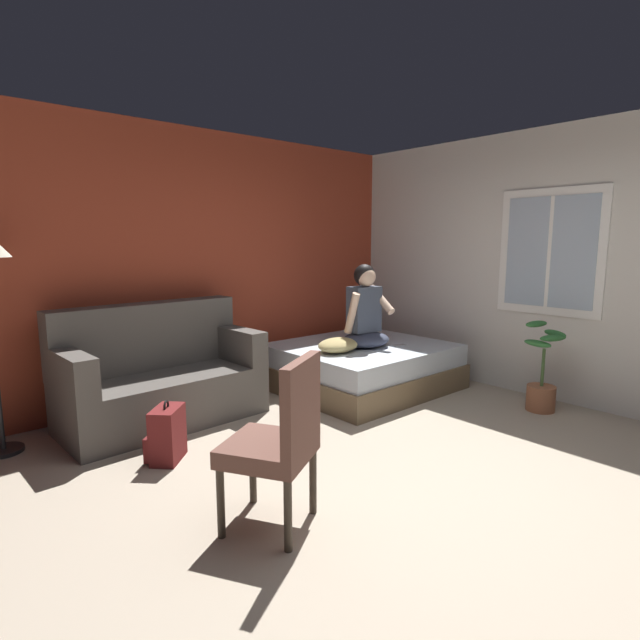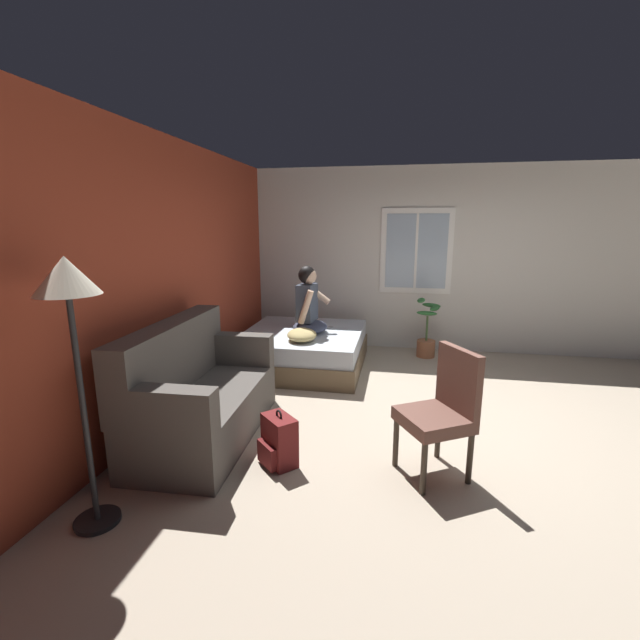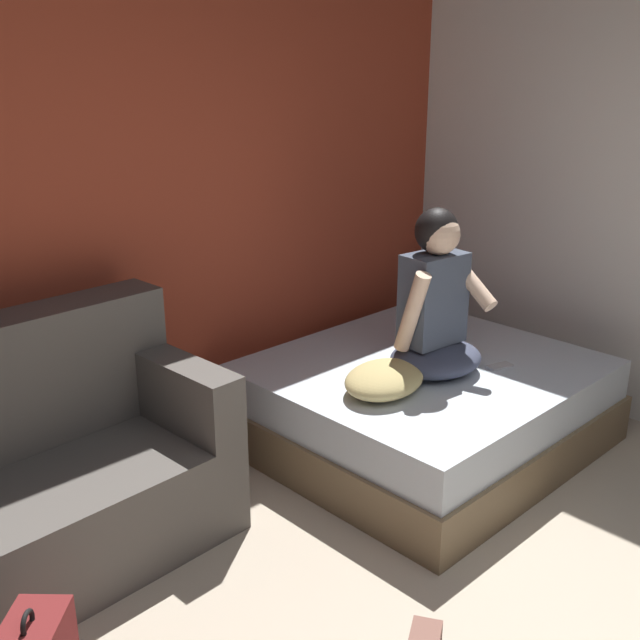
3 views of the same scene
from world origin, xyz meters
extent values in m
cube|color=#993823|center=(0.00, 2.90, 1.35)|extent=(10.11, 0.16, 2.70)
cube|color=brown|center=(1.42, 1.86, 0.13)|extent=(1.75, 1.59, 0.26)
cube|color=silver|center=(1.42, 1.86, 0.37)|extent=(1.70, 1.54, 0.22)
cube|color=#514C47|center=(-0.67, 2.26, 0.22)|extent=(1.73, 0.86, 0.44)
cube|color=#514C47|center=(0.09, 2.29, 0.60)|extent=(0.21, 0.81, 0.32)
ellipsoid|color=#383D51|center=(1.36, 1.75, 0.56)|extent=(0.57, 0.49, 0.16)
cube|color=#3F4756|center=(1.36, 1.79, 0.88)|extent=(0.35, 0.23, 0.48)
cylinder|color=#DBB293|center=(1.16, 1.76, 0.86)|extent=(0.10, 0.22, 0.44)
cylinder|color=#DBB293|center=(1.52, 1.69, 0.98)|extent=(0.12, 0.38, 0.29)
sphere|color=#DBB293|center=(1.36, 1.77, 1.23)|extent=(0.21, 0.21, 0.21)
ellipsoid|color=black|center=(1.36, 1.79, 1.24)|extent=(0.25, 0.24, 0.23)
torus|color=black|center=(-0.99, 1.50, 0.42)|extent=(0.07, 0.07, 0.09)
ellipsoid|color=tan|center=(0.97, 1.77, 0.55)|extent=(0.55, 0.46, 0.14)
cube|color=#B7B7BC|center=(1.67, 1.55, 0.48)|extent=(0.16, 0.10, 0.01)
camera|label=1|loc=(-2.43, -1.84, 1.60)|focal=28.00mm
camera|label=2|loc=(-3.97, 0.61, 1.87)|focal=24.00mm
camera|label=3|loc=(-1.64, -0.46, 2.05)|focal=42.00mm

